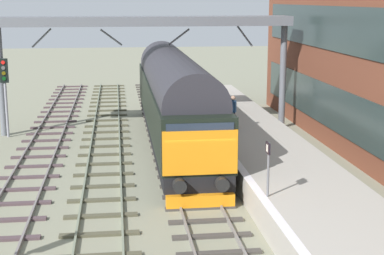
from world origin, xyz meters
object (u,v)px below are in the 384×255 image
object	(u,v)px
diesel_locomotive	(175,97)
platform_number_sign	(268,161)
signal_post_far	(5,86)
waiting_passenger	(233,109)

from	to	relation	value
diesel_locomotive	platform_number_sign	bearing A→B (deg)	-80.05
diesel_locomotive	platform_number_sign	world-z (taller)	diesel_locomotive
diesel_locomotive	platform_number_sign	distance (m)	11.11
signal_post_far	waiting_passenger	world-z (taller)	signal_post_far
diesel_locomotive	signal_post_far	size ratio (longest dim) A/B	4.38
waiting_passenger	diesel_locomotive	bearing A→B (deg)	56.35
signal_post_far	waiting_passenger	bearing A→B (deg)	-19.11
platform_number_sign	waiting_passenger	world-z (taller)	platform_number_sign
diesel_locomotive	waiting_passenger	bearing A→B (deg)	-16.90
diesel_locomotive	signal_post_far	distance (m)	9.21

